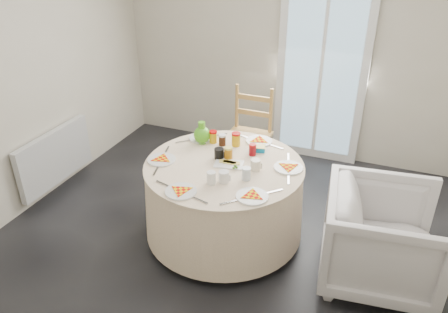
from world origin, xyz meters
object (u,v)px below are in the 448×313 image
at_px(wooden_chair, 247,139).
at_px(green_pitcher, 202,128).
at_px(radiator, 55,157).
at_px(armchair, 382,239).
at_px(table, 224,199).

relative_size(wooden_chair, green_pitcher, 5.06).
distance_m(radiator, armchair, 3.22).
xyz_separation_m(table, armchair, (1.32, -0.07, 0.02)).
bearing_deg(table, wooden_chair, 97.98).
distance_m(radiator, table, 1.90).
xyz_separation_m(table, wooden_chair, (-0.15, 1.04, 0.09)).
bearing_deg(radiator, green_pitcher, 8.96).
relative_size(radiator, table, 0.73).
xyz_separation_m(table, green_pitcher, (-0.34, 0.31, 0.49)).
relative_size(radiator, armchair, 1.16).
xyz_separation_m(wooden_chair, green_pitcher, (-0.20, -0.73, 0.40)).
relative_size(table, green_pitcher, 6.93).
bearing_deg(armchair, wooden_chair, 46.20).
distance_m(table, armchair, 1.33).
xyz_separation_m(wooden_chair, armchair, (1.47, -1.11, -0.08)).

